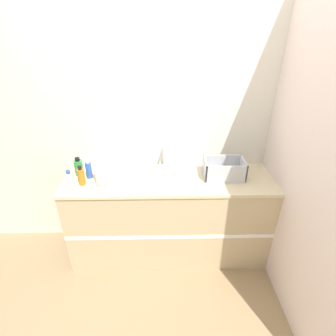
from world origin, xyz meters
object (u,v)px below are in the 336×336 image
at_px(bottle_blue, 89,170).
at_px(bottle_clear, 70,180).
at_px(sink, 166,172).
at_px(bottle_green, 79,167).
at_px(paper_towel_roll, 102,171).
at_px(dish_rack, 224,171).
at_px(bottle_amber, 81,176).

bearing_deg(bottle_blue, bottle_clear, -130.22).
relative_size(sink, bottle_green, 3.39).
distance_m(bottle_blue, bottle_clear, 0.20).
bearing_deg(paper_towel_roll, dish_rack, 4.60).
height_order(sink, bottle_clear, sink).
bearing_deg(bottle_clear, dish_rack, 5.82).
distance_m(dish_rack, bottle_amber, 1.28).
bearing_deg(sink, bottle_clear, -166.33).
bearing_deg(bottle_green, dish_rack, -3.01).
relative_size(sink, bottle_amber, 3.27).
xyz_separation_m(paper_towel_roll, bottle_blue, (-0.14, 0.10, -0.04)).
bearing_deg(bottle_green, bottle_amber, -67.88).
bearing_deg(dish_rack, sink, 173.22).
bearing_deg(paper_towel_roll, bottle_blue, 144.71).
bearing_deg(sink, paper_towel_roll, -164.90).
relative_size(sink, dish_rack, 1.64).
height_order(bottle_green, bottle_clear, bottle_green).
bearing_deg(bottle_blue, paper_towel_roll, -35.29).
distance_m(sink, bottle_clear, 0.86).
height_order(dish_rack, bottle_clear, dish_rack).
bearing_deg(paper_towel_roll, bottle_green, 147.66).
xyz_separation_m(sink, bottle_clear, (-0.83, -0.20, 0.05)).
bearing_deg(bottle_amber, dish_rack, 4.61).
xyz_separation_m(paper_towel_roll, dish_rack, (1.09, 0.09, -0.05)).
height_order(dish_rack, bottle_amber, bottle_amber).
relative_size(dish_rack, bottle_clear, 2.27).
bearing_deg(dish_rack, bottle_blue, 179.39).
relative_size(bottle_green, bottle_amber, 0.97).
bearing_deg(bottle_clear, bottle_blue, 49.78).
distance_m(sink, bottle_blue, 0.71).
relative_size(bottle_amber, bottle_blue, 0.98).
height_order(sink, bottle_blue, sink).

